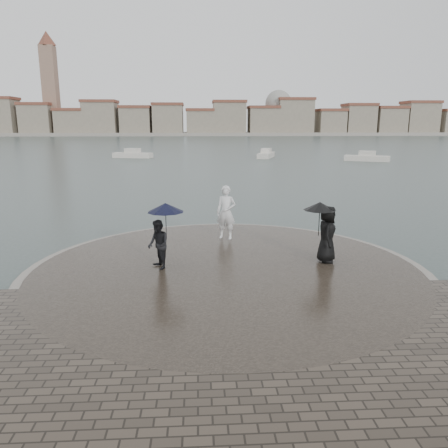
{
  "coord_description": "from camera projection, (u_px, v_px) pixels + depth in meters",
  "views": [
    {
      "loc": [
        -0.83,
        -9.45,
        4.77
      ],
      "look_at": [
        0.0,
        4.8,
        1.45
      ],
      "focal_mm": 35.0,
      "sensor_mm": 36.0,
      "label": 1
    }
  ],
  "objects": [
    {
      "name": "boats",
      "position": [
        252.0,
        156.0,
        59.19
      ],
      "size": [
        36.3,
        11.13,
        1.5
      ],
      "color": "beige",
      "rests_on": "ground"
    },
    {
      "name": "visitor_right",
      "position": [
        325.0,
        228.0,
        13.98
      ],
      "size": [
        1.18,
        1.13,
        1.95
      ],
      "color": "black",
      "rests_on": "quay_tip"
    },
    {
      "name": "kerb_ring",
      "position": [
        226.0,
        273.0,
        13.68
      ],
      "size": [
        12.5,
        12.5,
        0.32
      ],
      "primitive_type": "cylinder",
      "color": "gray",
      "rests_on": "ground"
    },
    {
      "name": "visitor_left",
      "position": [
        161.0,
        232.0,
        13.32
      ],
      "size": [
        1.23,
        1.12,
        2.04
      ],
      "color": "black",
      "rests_on": "quay_tip"
    },
    {
      "name": "quay_tip",
      "position": [
        226.0,
        273.0,
        13.68
      ],
      "size": [
        11.9,
        11.9,
        0.36
      ],
      "primitive_type": "cylinder",
      "color": "#2D261E",
      "rests_on": "ground"
    },
    {
      "name": "ground",
      "position": [
        236.0,
        329.0,
        10.31
      ],
      "size": [
        400.0,
        400.0,
        0.0
      ],
      "primitive_type": "plane",
      "color": "#2B3835",
      "rests_on": "ground"
    },
    {
      "name": "statue",
      "position": [
        226.0,
        212.0,
        16.82
      ],
      "size": [
        0.88,
        0.72,
        2.07
      ],
      "primitive_type": "imported",
      "rotation": [
        0.0,
        0.0,
        -0.34
      ],
      "color": "silver",
      "rests_on": "quay_tip"
    },
    {
      "name": "far_skyline",
      "position": [
        183.0,
        121.0,
        164.97
      ],
      "size": [
        260.0,
        20.0,
        37.0
      ],
      "color": "gray",
      "rests_on": "ground"
    }
  ]
}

